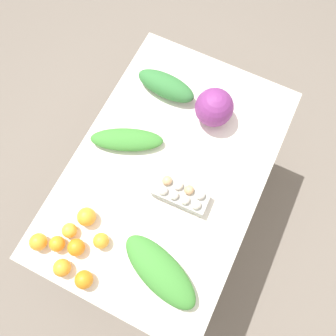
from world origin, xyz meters
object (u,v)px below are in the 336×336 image
orange_2 (101,241)px  orange_4 (57,244)px  orange_0 (69,230)px  orange_3 (76,247)px  orange_7 (87,217)px  greens_bunch_scallion (160,271)px  greens_bunch_beet_tops (127,140)px  orange_6 (84,280)px  cabbage_purple (214,107)px  orange_1 (62,268)px  greens_bunch_kale (166,86)px  orange_5 (38,242)px  egg_carton (181,194)px

orange_2 → orange_4: (-0.09, 0.16, -0.00)m
orange_0 → orange_3: (-0.05, -0.07, 0.00)m
orange_0 → orange_7: 0.09m
greens_bunch_scallion → orange_7: size_ratio=4.66×
greens_bunch_beet_tops → greens_bunch_scallion: size_ratio=0.90×
orange_3 → orange_6: 0.14m
cabbage_purple → greens_bunch_scallion: cabbage_purple is taller
orange_1 → orange_4: size_ratio=1.09×
greens_bunch_scallion → orange_3: greens_bunch_scallion is taller
greens_bunch_beet_tops → orange_4: orange_4 is taller
orange_4 → greens_bunch_beet_tops: bearing=-4.0°
greens_bunch_beet_tops → orange_6: bearing=-167.5°
orange_3 → greens_bunch_kale: bearing=0.1°
orange_4 → greens_bunch_scallion: bearing=-78.3°
orange_5 → orange_6: (-0.05, -0.25, 0.00)m
orange_4 → orange_6: (-0.08, -0.18, 0.00)m
orange_2 → greens_bunch_kale: bearing=5.9°
orange_0 → orange_4: bearing=166.7°
orange_1 → orange_2: orange_1 is taller
orange_2 → orange_6: size_ratio=0.90×
cabbage_purple → orange_6: bearing=169.7°
cabbage_purple → egg_carton: size_ratio=0.73×
orange_3 → orange_5: 0.17m
orange_3 → orange_7: size_ratio=0.90×
cabbage_purple → orange_1: cabbage_purple is taller
cabbage_purple → egg_carton: 0.44m
cabbage_purple → orange_2: 0.80m
orange_3 → orange_4: bearing=105.6°
greens_bunch_scallion → orange_7: (0.06, 0.39, -0.01)m
orange_5 → orange_1: bearing=-107.4°
cabbage_purple → orange_4: bearing=158.0°
greens_bunch_scallion → orange_1: (-0.17, 0.38, -0.01)m
greens_bunch_kale → orange_7: (-0.74, 0.02, -0.01)m
greens_bunch_beet_tops → orange_7: 0.40m
orange_7 → greens_bunch_beet_tops: bearing=2.5°
greens_bunch_kale → orange_0: size_ratio=4.74×
greens_bunch_kale → greens_bunch_scallion: size_ratio=0.80×
greens_bunch_kale → orange_7: size_ratio=3.73×
greens_bunch_kale → orange_6: greens_bunch_kale is taller
orange_5 → orange_0: bearing=-42.6°
orange_2 → orange_3: 0.11m
greens_bunch_kale → orange_4: size_ratio=4.55×
greens_bunch_scallion → orange_0: greens_bunch_scallion is taller
cabbage_purple → egg_carton: (-0.44, -0.04, -0.05)m
orange_0 → orange_6: size_ratio=0.84×
greens_bunch_scallion → orange_4: size_ratio=5.68×
orange_0 → orange_1: bearing=-159.4°
orange_3 → orange_7: 0.14m
cabbage_purple → orange_1: bearing=163.5°
greens_bunch_kale → orange_1: (-0.97, 0.01, -0.01)m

